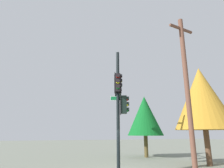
{
  "coord_description": "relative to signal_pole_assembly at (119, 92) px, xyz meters",
  "views": [
    {
      "loc": [
        -10.95,
        3.89,
        2.31
      ],
      "look_at": [
        1.25,
        -0.01,
        5.63
      ],
      "focal_mm": 30.56,
      "sensor_mm": 36.0,
      "label": 1
    }
  ],
  "objects": [
    {
      "name": "tree_near",
      "position": [
        5.79,
        -4.96,
        -1.01
      ],
      "size": [
        3.65,
        3.65,
        6.15
      ],
      "color": "#504123",
      "rests_on": "ground_plane"
    },
    {
      "name": "signal_pole_assembly",
      "position": [
        0.0,
        0.0,
        0.0
      ],
      "size": [
        6.02,
        2.38,
        7.47
      ],
      "color": "black",
      "rests_on": "ground_plane"
    },
    {
      "name": "tree_mid",
      "position": [
        -0.27,
        -6.95,
        -0.06
      ],
      "size": [
        4.49,
        4.49,
        7.56
      ],
      "color": "brown",
      "rests_on": "ground_plane"
    },
    {
      "name": "utility_pole",
      "position": [
        -4.04,
        -2.49,
        -0.52
      ],
      "size": [
        0.48,
        1.79,
        8.87
      ],
      "color": "brown",
      "rests_on": "ground_plane"
    }
  ]
}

